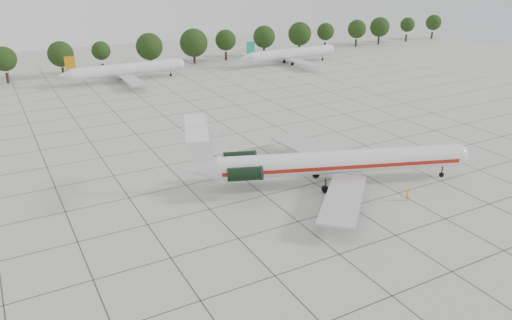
# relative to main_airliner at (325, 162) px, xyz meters

# --- Properties ---
(ground) EXTENTS (260.00, 260.00, 0.00)m
(ground) POSITION_rel_main_airliner_xyz_m (-8.93, 0.99, -3.34)
(ground) COLOR beige
(ground) RESTS_ON ground
(apron_joints) EXTENTS (170.00, 170.00, 0.02)m
(apron_joints) POSITION_rel_main_airliner_xyz_m (-8.93, 15.99, -3.33)
(apron_joints) COLOR #383838
(apron_joints) RESTS_ON ground
(main_airliner) EXTENTS (39.14, 29.72, 9.44)m
(main_airliner) POSITION_rel_main_airliner_xyz_m (0.00, 0.00, 0.00)
(main_airliner) COLOR silver
(main_airliner) RESTS_ON ground
(ground_crew) EXTENTS (0.72, 0.61, 1.67)m
(ground_crew) POSITION_rel_main_airliner_xyz_m (6.55, -9.12, -2.50)
(ground_crew) COLOR #C0A80B
(ground_crew) RESTS_ON ground
(bg_airliner_c) EXTENTS (28.24, 27.20, 7.40)m
(bg_airliner_c) POSITION_rel_main_airliner_xyz_m (-7.20, 73.84, -0.43)
(bg_airliner_c) COLOR silver
(bg_airliner_c) RESTS_ON ground
(bg_airliner_d) EXTENTS (28.24, 27.20, 7.40)m
(bg_airliner_d) POSITION_rel_main_airliner_xyz_m (40.40, 72.15, -0.43)
(bg_airliner_d) COLOR silver
(bg_airliner_d) RESTS_ON ground
(tree_line) EXTENTS (249.86, 8.44, 10.22)m
(tree_line) POSITION_rel_main_airliner_xyz_m (-20.62, 85.99, 2.64)
(tree_line) COLOR #332114
(tree_line) RESTS_ON ground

